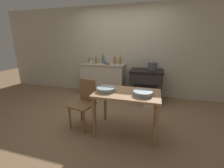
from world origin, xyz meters
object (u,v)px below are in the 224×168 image
object	(u,v)px
flour_sack	(149,100)
stock_pot	(153,66)
bottle_far_left	(96,60)
cup_right	(91,62)
stove	(146,85)
bottle_mid_left	(90,60)
cup_center_right	(105,62)
cup_mid_right	(108,64)
work_table	(127,99)
bottle_center	(103,59)
mixing_bowl_large	(143,93)
mixing_bowl_small	(106,89)
bottle_center_left	(120,61)
bottle_left	(115,61)
chair	(84,102)

from	to	relation	value
flour_sack	stock_pot	xyz separation A→B (m)	(0.01, 0.52, 0.74)
bottle_far_left	cup_right	world-z (taller)	bottle_far_left
stove	bottle_mid_left	distance (m)	1.86
flour_sack	cup_center_right	distance (m)	1.61
flour_sack	cup_mid_right	bearing A→B (deg)	162.08
work_table	bottle_center	bearing A→B (deg)	119.76
mixing_bowl_large	cup_center_right	bearing A→B (deg)	124.68
mixing_bowl_small	bottle_far_left	size ratio (longest dim) A/B	1.34
mixing_bowl_small	cup_mid_right	distance (m)	1.68
bottle_center_left	bottle_left	bearing A→B (deg)	-172.14
bottle_center	cup_center_right	world-z (taller)	bottle_center
mixing_bowl_large	bottle_left	xyz separation A→B (m)	(-0.96, 1.86, 0.25)
mixing_bowl_large	bottle_center	size ratio (longest dim) A/B	1.03
mixing_bowl_large	cup_center_right	xyz separation A→B (m)	(-1.22, 1.77, 0.20)
mixing_bowl_small	bottle_far_left	bearing A→B (deg)	116.50
work_table	mixing_bowl_small	xyz separation A→B (m)	(-0.37, -0.04, 0.15)
bottle_far_left	bottle_left	size ratio (longest dim) A/B	0.90
flour_sack	mixing_bowl_large	distance (m)	1.39
stove	bottle_center	xyz separation A→B (m)	(-1.33, 0.26, 0.63)
work_table	stock_pot	distance (m)	1.76
chair	stock_pot	xyz separation A→B (m)	(1.16, 1.70, 0.45)
flour_sack	bottle_far_left	bearing A→B (deg)	159.80
flour_sack	bottle_center	bearing A→B (deg)	152.21
work_table	chair	xyz separation A→B (m)	(-0.81, -0.00, -0.15)
mixing_bowl_large	cup_right	bearing A→B (deg)	133.33
bottle_far_left	mixing_bowl_large	bearing A→B (deg)	-50.34
cup_mid_right	cup_right	size ratio (longest dim) A/B	0.85
bottle_center_left	bottle_far_left	bearing A→B (deg)	-177.38
cup_center_right	cup_right	size ratio (longest dim) A/B	1.00
mixing_bowl_small	cup_right	xyz separation A→B (m)	(-1.04, 1.73, 0.20)
bottle_left	bottle_mid_left	bearing A→B (deg)	170.99
bottle_center_left	cup_center_right	xyz separation A→B (m)	(-0.42, -0.11, -0.05)
mixing_bowl_large	cup_right	xyz separation A→B (m)	(-1.67, 1.77, 0.20)
mixing_bowl_small	bottle_mid_left	size ratio (longest dim) A/B	1.95
bottle_mid_left	cup_center_right	distance (m)	0.62
work_table	stock_pot	bearing A→B (deg)	78.08
chair	cup_mid_right	xyz separation A→B (m)	(-0.03, 1.56, 0.49)
bottle_left	cup_right	xyz separation A→B (m)	(-0.71, -0.09, -0.05)
work_table	bottle_left	world-z (taller)	bottle_left
mixing_bowl_large	bottle_center_left	bearing A→B (deg)	113.21
mixing_bowl_small	bottle_far_left	world-z (taller)	bottle_far_left
stove	mixing_bowl_large	xyz separation A→B (m)	(0.05, -1.77, 0.37)
cup_right	cup_mid_right	bearing A→B (deg)	-12.98
stove	stock_pot	bearing A→B (deg)	1.59
bottle_far_left	cup_center_right	size ratio (longest dim) A/B	2.26
stove	flour_sack	distance (m)	0.57
chair	flour_sack	xyz separation A→B (m)	(1.15, 1.18, -0.29)
bottle_mid_left	bottle_center_left	distance (m)	1.00
stove	bottle_mid_left	xyz separation A→B (m)	(-1.76, 0.23, 0.58)
work_table	flour_sack	distance (m)	1.30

